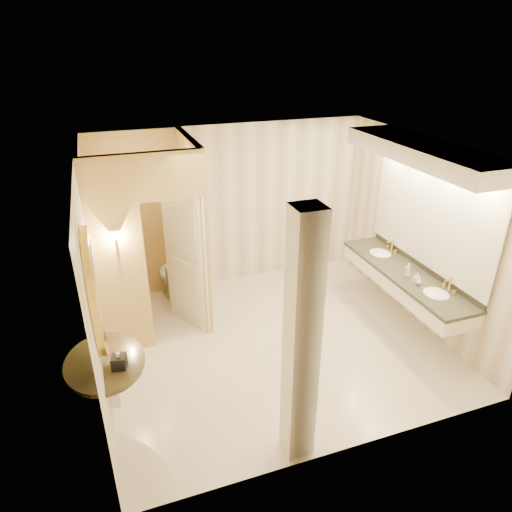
# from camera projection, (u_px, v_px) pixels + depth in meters

# --- Properties ---
(floor) EXTENTS (4.50, 4.50, 0.00)m
(floor) POSITION_uv_depth(u_px,v_px,m) (274.00, 341.00, 6.49)
(floor) COLOR silver
(floor) RESTS_ON ground
(ceiling) EXTENTS (4.50, 4.50, 0.00)m
(ceiling) POSITION_uv_depth(u_px,v_px,m) (278.00, 152.00, 5.31)
(ceiling) COLOR silver
(ceiling) RESTS_ON wall_back
(wall_back) EXTENTS (4.50, 0.02, 2.70)m
(wall_back) POSITION_uv_depth(u_px,v_px,m) (231.00, 207.00, 7.60)
(wall_back) COLOR silver
(wall_back) RESTS_ON floor
(wall_front) EXTENTS (4.50, 0.02, 2.70)m
(wall_front) POSITION_uv_depth(u_px,v_px,m) (355.00, 345.00, 4.20)
(wall_front) COLOR silver
(wall_front) RESTS_ON floor
(wall_left) EXTENTS (0.02, 4.00, 2.70)m
(wall_left) POSITION_uv_depth(u_px,v_px,m) (93.00, 284.00, 5.23)
(wall_left) COLOR silver
(wall_left) RESTS_ON floor
(wall_right) EXTENTS (0.02, 4.00, 2.70)m
(wall_right) POSITION_uv_depth(u_px,v_px,m) (421.00, 233.00, 6.57)
(wall_right) COLOR silver
(wall_right) RESTS_ON floor
(toilet_closet) EXTENTS (1.50, 1.55, 2.70)m
(toilet_closet) POSITION_uv_depth(u_px,v_px,m) (175.00, 237.00, 6.37)
(toilet_closet) COLOR #D2BC6E
(toilet_closet) RESTS_ON floor
(wall_sconce) EXTENTS (0.14, 0.14, 0.42)m
(wall_sconce) POSITION_uv_depth(u_px,v_px,m) (115.00, 236.00, 5.52)
(wall_sconce) COLOR gold
(wall_sconce) RESTS_ON toilet_closet
(vanity) EXTENTS (0.75, 2.61, 2.09)m
(vanity) POSITION_uv_depth(u_px,v_px,m) (416.00, 222.00, 6.21)
(vanity) COLOR white
(vanity) RESTS_ON floor
(console_shelf) EXTENTS (1.03, 1.03, 1.96)m
(console_shelf) POSITION_uv_depth(u_px,v_px,m) (99.00, 323.00, 4.54)
(console_shelf) COLOR black
(console_shelf) RESTS_ON floor
(pillar) EXTENTS (0.28, 0.28, 2.70)m
(pillar) POSITION_uv_depth(u_px,v_px,m) (301.00, 343.00, 4.24)
(pillar) COLOR white
(pillar) RESTS_ON floor
(tissue_box) EXTENTS (0.17, 0.17, 0.14)m
(tissue_box) POSITION_uv_depth(u_px,v_px,m) (119.00, 362.00, 4.62)
(tissue_box) COLOR black
(tissue_box) RESTS_ON console_shelf
(toilet) EXTENTS (0.61, 0.89, 0.83)m
(toilet) POSITION_uv_depth(u_px,v_px,m) (174.00, 277.00, 7.34)
(toilet) COLOR white
(toilet) RESTS_ON floor
(soap_bottle_a) EXTENTS (0.08, 0.08, 0.15)m
(soap_bottle_a) POSITION_uv_depth(u_px,v_px,m) (417.00, 278.00, 6.19)
(soap_bottle_a) COLOR beige
(soap_bottle_a) RESTS_ON vanity
(soap_bottle_b) EXTENTS (0.09, 0.09, 0.10)m
(soap_bottle_b) POSITION_uv_depth(u_px,v_px,m) (419.00, 281.00, 6.17)
(soap_bottle_b) COLOR silver
(soap_bottle_b) RESTS_ON vanity
(soap_bottle_c) EXTENTS (0.09, 0.09, 0.20)m
(soap_bottle_c) POSITION_uv_depth(u_px,v_px,m) (408.00, 270.00, 6.36)
(soap_bottle_c) COLOR #C6B28C
(soap_bottle_c) RESTS_ON vanity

